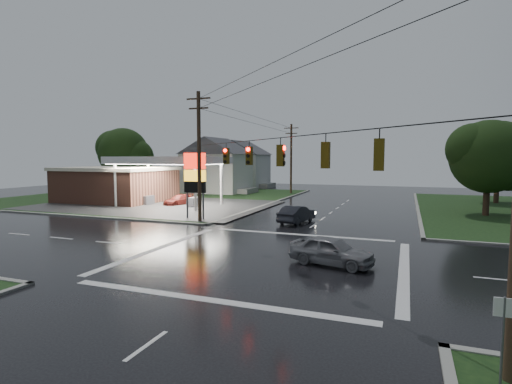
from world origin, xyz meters
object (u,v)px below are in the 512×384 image
(tree_nw_behind, at_px, (124,153))
(tree_ne_near, at_px, (490,157))
(gas_station, at_px, (124,181))
(house_far, at_px, (241,163))
(car_crossing, at_px, (331,251))
(utility_pole_n, at_px, (291,158))
(car_pump, at_px, (180,200))
(utility_pole_nw, at_px, (199,155))
(house_near, at_px, (217,164))
(pylon_sign, at_px, (195,174))
(car_north, at_px, (297,214))
(tree_ne_far, at_px, (500,152))

(tree_nw_behind, bearing_deg, tree_ne_near, -9.47)
(gas_station, bearing_deg, tree_nw_behind, 128.42)
(house_far, distance_m, car_crossing, 54.67)
(utility_pole_n, relative_size, car_pump, 2.51)
(utility_pole_nw, distance_m, house_near, 28.90)
(gas_station, relative_size, car_pump, 6.27)
(pylon_sign, distance_m, utility_pole_nw, 2.22)
(house_near, xyz_separation_m, tree_ne_near, (35.09, -14.01, 1.16))
(house_near, distance_m, tree_nw_behind, 14.33)
(pylon_sign, xyz_separation_m, house_far, (-11.45, 37.50, 0.39))
(house_far, xyz_separation_m, car_crossing, (25.44, -48.25, -3.67))
(house_near, height_order, car_crossing, house_near)
(gas_station, xyz_separation_m, house_far, (3.73, 28.30, 1.86))
(utility_pole_n, distance_m, car_crossing, 40.68)
(house_near, bearing_deg, car_pump, -78.56)
(gas_station, relative_size, car_crossing, 6.03)
(car_pump, bearing_deg, car_north, -7.15)
(house_near, distance_m, car_pump, 17.35)
(tree_nw_behind, relative_size, car_pump, 2.39)
(house_far, height_order, tree_nw_behind, tree_nw_behind)
(house_far, bearing_deg, house_near, -85.24)
(gas_station, bearing_deg, car_north, -17.73)
(tree_ne_far, bearing_deg, house_near, 176.99)
(utility_pole_nw, height_order, tree_nw_behind, utility_pole_nw)
(tree_ne_near, height_order, car_north, tree_ne_near)
(gas_station, bearing_deg, pylon_sign, -31.22)
(utility_pole_nw, bearing_deg, car_crossing, -36.90)
(tree_nw_behind, bearing_deg, gas_station, -51.58)
(gas_station, relative_size, house_far, 2.37)
(tree_nw_behind, bearing_deg, pylon_sign, -39.87)
(car_north, height_order, car_pump, car_north)
(tree_nw_behind, bearing_deg, car_pump, -33.09)
(utility_pole_n, distance_m, tree_ne_far, 26.96)
(pylon_sign, xyz_separation_m, tree_nw_behind, (-23.34, 19.49, 2.17))
(house_far, distance_m, tree_ne_far, 41.57)
(gas_station, bearing_deg, car_crossing, -34.38)
(house_near, bearing_deg, utility_pole_nw, -66.63)
(house_near, relative_size, tree_nw_behind, 1.10)
(tree_nw_behind, distance_m, tree_ne_far, 51.15)
(house_near, height_order, tree_ne_far, tree_ne_far)
(gas_station, bearing_deg, utility_pole_n, 48.53)
(gas_station, bearing_deg, car_pump, -2.08)
(tree_ne_far, height_order, car_north, tree_ne_far)
(tree_nw_behind, height_order, car_pump, tree_nw_behind)
(utility_pole_nw, height_order, tree_ne_far, utility_pole_nw)
(car_north, bearing_deg, tree_ne_near, -136.90)
(tree_ne_far, bearing_deg, tree_ne_near, -104.07)
(pylon_sign, relative_size, house_near, 0.54)
(house_far, bearing_deg, car_north, -60.55)
(pylon_sign, bearing_deg, tree_ne_near, 25.01)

